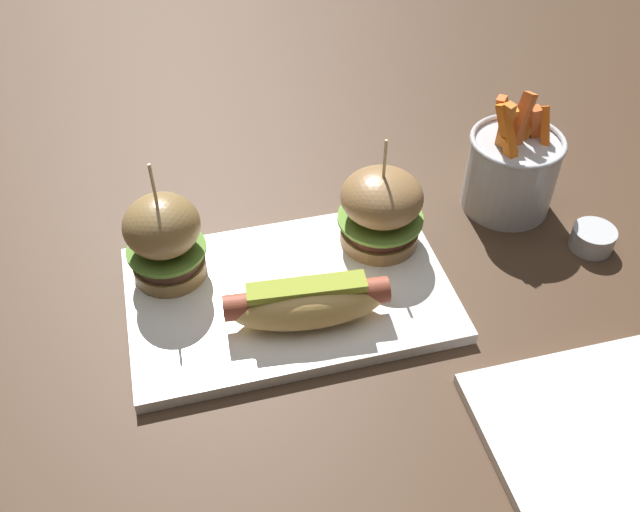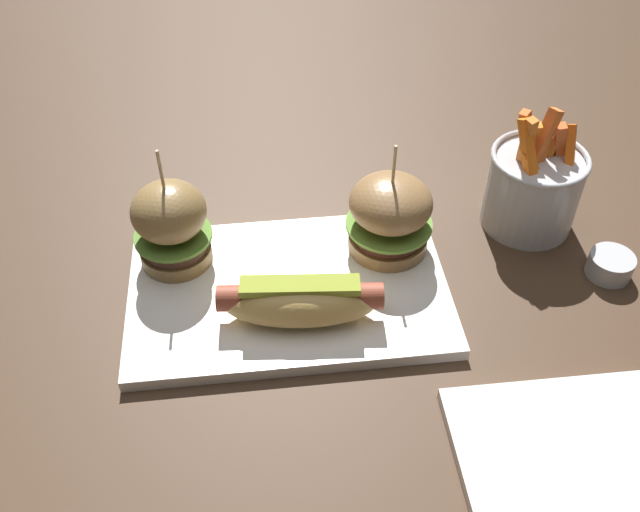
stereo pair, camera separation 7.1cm
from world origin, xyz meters
TOP-DOWN VIEW (x-y plane):
  - ground_plane at (0.00, 0.00)m, footprint 3.00×3.00m
  - platter_main at (0.00, 0.00)m, footprint 0.33×0.21m
  - hot_dog at (0.01, -0.04)m, footprint 0.16×0.07m
  - slider_left at (-0.12, 0.06)m, footprint 0.08×0.08m
  - slider_right at (0.11, 0.05)m, footprint 0.09×0.09m
  - fries_bucket at (0.29, 0.09)m, footprint 0.11×0.11m
  - sauce_ramekin at (0.35, -0.01)m, footprint 0.05×0.05m
  - side_plate at (0.23, -0.24)m, footprint 0.20×0.20m

SIDE VIEW (x-z plane):
  - ground_plane at x=0.00m, z-range 0.00..0.00m
  - side_plate at x=0.23m, z-range 0.00..0.01m
  - platter_main at x=0.00m, z-range 0.00..0.01m
  - sauce_ramekin at x=0.35m, z-range 0.00..0.03m
  - hot_dog at x=0.01m, z-range 0.01..0.06m
  - fries_bucket at x=0.29m, z-range -0.02..0.13m
  - slider_right at x=0.11m, z-range -0.01..0.13m
  - slider_left at x=-0.12m, z-range -0.01..0.14m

